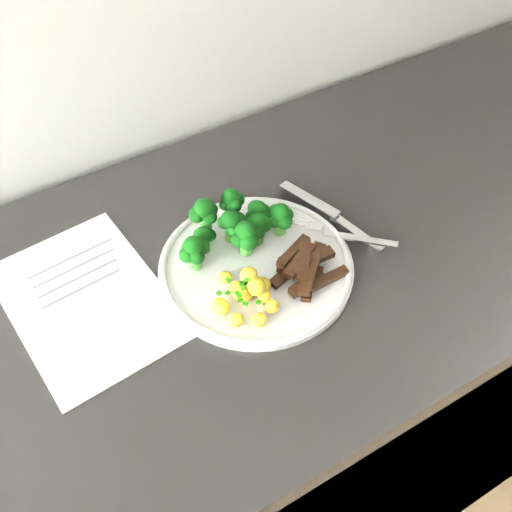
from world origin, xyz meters
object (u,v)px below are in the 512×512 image
Objects in this scene: recipe_paper at (87,300)px; knife at (343,224)px; potatoes at (249,292)px; broccoli at (235,224)px; fork at (344,234)px; plate at (256,266)px; counter at (280,401)px; beef_strips at (306,266)px.

knife is at bearing -10.00° from recipe_paper.
potatoes is 0.21m from knife.
broccoli is 0.93× the size of knife.
broccoli is at bearing 151.23° from fork.
plate is 2.07× the size of fork.
plate is 0.16m from knife.
fork is 0.69× the size of knife.
potatoes is at bearing -165.61° from knife.
potatoes is (-0.04, -0.10, -0.02)m from broccoli.
potatoes reaches higher than knife.
broccoli is (-0.06, 0.05, 0.52)m from counter.
counter is 0.51m from potatoes.
recipe_paper is 2.18× the size of fork.
counter is at bearing -38.99° from broccoli.
recipe_paper is at bearing 175.68° from broccoli.
potatoes is at bearing -179.56° from beef_strips.
broccoli reaches higher than potatoes.
recipe_paper is 2.74× the size of beef_strips.
beef_strips is 0.09m from fork.
recipe_paper is 1.50× the size of knife.
knife is at bearing -0.31° from counter.
fork reaches higher than recipe_paper.
potatoes is 0.53× the size of knife.
broccoli is 0.11m from potatoes.
fork reaches higher than counter.
plate is (-0.06, -0.00, 0.48)m from counter.
potatoes is 0.78× the size of fork.
counter is at bearing -13.11° from recipe_paper.
counter is 0.49m from knife.
fork is (0.18, 0.02, -0.01)m from potatoes.
broccoli is (0.23, -0.02, 0.05)m from recipe_paper.
beef_strips is at bearing -164.55° from fork.
counter is 0.48m from plate.
fork is at bearing -18.86° from counter.
beef_strips is (0.29, -0.12, 0.02)m from recipe_paper.
fork is at bearing -124.49° from knife.
potatoes is at bearing -110.62° from broccoli.
fork is (0.38, -0.10, 0.02)m from recipe_paper.
counter is at bearing 161.14° from fork.
counter is 13.40× the size of broccoli.
recipe_paper is at bearing 162.69° from plate.
beef_strips reaches higher than recipe_paper.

